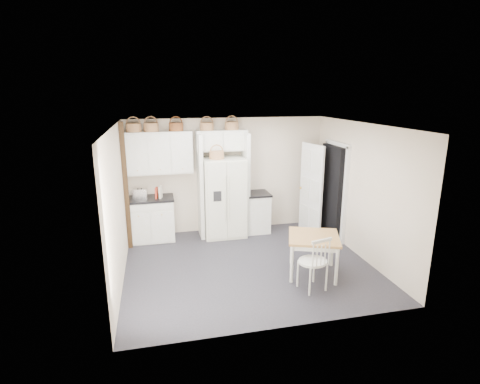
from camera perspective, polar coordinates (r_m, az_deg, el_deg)
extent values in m
plane|color=#23222A|center=(7.19, 1.23, -11.00)|extent=(4.50, 4.50, 0.00)
plane|color=white|center=(6.48, 1.36, 10.12)|extent=(4.50, 4.50, 0.00)
plane|color=beige|center=(8.61, -1.98, 2.58)|extent=(4.50, 0.00, 4.50)
plane|color=beige|center=(6.56, -18.14, -2.15)|extent=(0.00, 4.00, 4.00)
plane|color=beige|center=(7.58, 18.02, 0.11)|extent=(0.00, 4.00, 4.00)
cube|color=silver|center=(8.33, -2.47, -0.80)|extent=(0.91, 0.74, 1.77)
cube|color=beige|center=(8.41, -13.45, -4.12)|extent=(0.99, 0.62, 0.91)
cube|color=beige|center=(8.70, 2.62, -3.16)|extent=(0.50, 0.60, 0.88)
cube|color=olive|center=(6.84, 11.05, -9.39)|extent=(1.11, 1.11, 0.72)
cube|color=beige|center=(6.29, 11.02, -10.34)|extent=(0.57, 0.54, 0.98)
cube|color=black|center=(8.26, -13.65, -0.99)|extent=(1.03, 0.66, 0.04)
cube|color=black|center=(8.57, 2.66, -0.24)|extent=(0.54, 0.64, 0.04)
cube|color=silver|center=(8.24, -15.01, -0.23)|extent=(0.31, 0.20, 0.21)
cube|color=red|center=(8.15, -12.61, -0.14)|extent=(0.07, 0.16, 0.23)
cube|color=beige|center=(8.15, -12.01, -0.02)|extent=(0.08, 0.18, 0.26)
cylinder|color=brown|center=(8.13, -15.91, 9.41)|extent=(0.31, 0.31, 0.18)
cylinder|color=brown|center=(8.12, -13.40, 9.58)|extent=(0.30, 0.30, 0.18)
cylinder|color=brown|center=(8.14, -9.71, 9.75)|extent=(0.30, 0.30, 0.17)
cylinder|color=brown|center=(8.20, -5.08, 9.92)|extent=(0.30, 0.30, 0.17)
cylinder|color=brown|center=(8.29, -1.28, 10.05)|extent=(0.30, 0.30, 0.17)
cylinder|color=brown|center=(8.00, -3.58, 5.63)|extent=(0.31, 0.31, 0.17)
cube|color=beige|center=(8.19, -12.20, 5.87)|extent=(1.40, 0.34, 0.90)
cube|color=beige|center=(8.28, -2.83, 7.87)|extent=(1.12, 0.34, 0.45)
cube|color=beige|center=(8.26, -6.07, 0.90)|extent=(0.08, 0.60, 2.30)
cube|color=beige|center=(8.44, 0.82, 1.28)|extent=(0.08, 0.60, 2.30)
cube|color=black|center=(7.86, -16.99, 0.71)|extent=(0.09, 0.09, 2.60)
cube|color=black|center=(8.45, 13.92, -0.03)|extent=(0.18, 0.85, 2.05)
cube|color=white|center=(8.59, 10.78, 0.40)|extent=(0.21, 0.79, 2.05)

